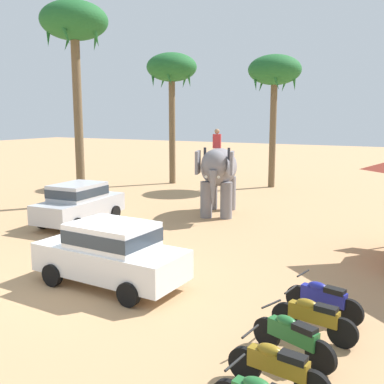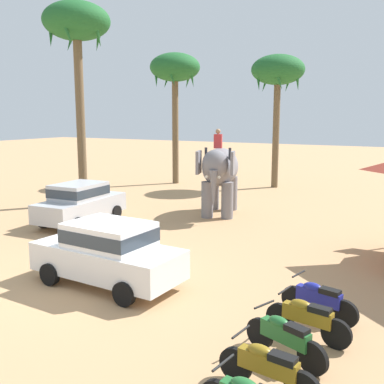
{
  "view_description": "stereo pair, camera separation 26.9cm",
  "coord_description": "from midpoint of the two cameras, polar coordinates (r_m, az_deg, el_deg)",
  "views": [
    {
      "loc": [
        7.61,
        -8.86,
        4.46
      ],
      "look_at": [
        -0.21,
        5.94,
        1.6
      ],
      "focal_mm": 42.24,
      "sensor_mm": 36.0,
      "label": 1
    },
    {
      "loc": [
        7.84,
        -8.73,
        4.46
      ],
      "look_at": [
        -0.21,
        5.94,
        1.6
      ],
      "focal_mm": 42.24,
      "sensor_mm": 36.0,
      "label": 2
    }
  ],
  "objects": [
    {
      "name": "palm_tree_near_hut",
      "position": [
        29.77,
        -2.84,
        14.99
      ],
      "size": [
        3.2,
        3.2,
        8.36
      ],
      "color": "brown",
      "rests_on": "ground"
    },
    {
      "name": "motorcycle_mid_row",
      "position": [
        8.84,
        11.68,
        -17.38
      ],
      "size": [
        1.72,
        0.81,
        0.94
      ],
      "color": "black",
      "rests_on": "ground"
    },
    {
      "name": "ground_plane",
      "position": [
        12.52,
        -12.83,
        -11.41
      ],
      "size": [
        120.0,
        120.0,
        0.0
      ],
      "primitive_type": "plane",
      "color": "tan"
    },
    {
      "name": "car_sedan_foreground",
      "position": [
        12.15,
        -10.81,
        -7.37
      ],
      "size": [
        4.18,
        2.03,
        1.7
      ],
      "color": "white",
      "rests_on": "ground"
    },
    {
      "name": "palm_tree_left_of_road",
      "position": [
        23.42,
        -14.96,
        19.32
      ],
      "size": [
        3.2,
        3.2,
        9.76
      ],
      "color": "brown",
      "rests_on": "ground"
    },
    {
      "name": "motorcycle_fourth_in_row",
      "position": [
        9.67,
        14.27,
        -15.02
      ],
      "size": [
        1.79,
        0.55,
        0.94
      ],
      "color": "black",
      "rests_on": "ground"
    },
    {
      "name": "car_parked_far_side",
      "position": [
        19.18,
        -14.45,
        -1.22
      ],
      "size": [
        2.04,
        4.18,
        1.7
      ],
      "color": "#B7BABF",
      "rests_on": "ground"
    },
    {
      "name": "motorcycle_far_in_row",
      "position": [
        10.61,
        15.53,
        -12.79
      ],
      "size": [
        1.78,
        0.63,
        0.94
      ],
      "color": "black",
      "rests_on": "ground"
    },
    {
      "name": "motorcycle_second_in_row",
      "position": [
        7.88,
        9.72,
        -20.89
      ],
      "size": [
        1.8,
        0.55,
        0.94
      ],
      "color": "black",
      "rests_on": "ground"
    },
    {
      "name": "palm_tree_behind_elephant",
      "position": [
        28.51,
        10.11,
        14.49
      ],
      "size": [
        3.2,
        3.2,
        8.04
      ],
      "color": "brown",
      "rests_on": "ground"
    },
    {
      "name": "elephant_with_mahout",
      "position": [
        20.2,
        2.97,
        2.66
      ],
      "size": [
        2.56,
        4.02,
        3.88
      ],
      "color": "slate",
      "rests_on": "ground"
    }
  ]
}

